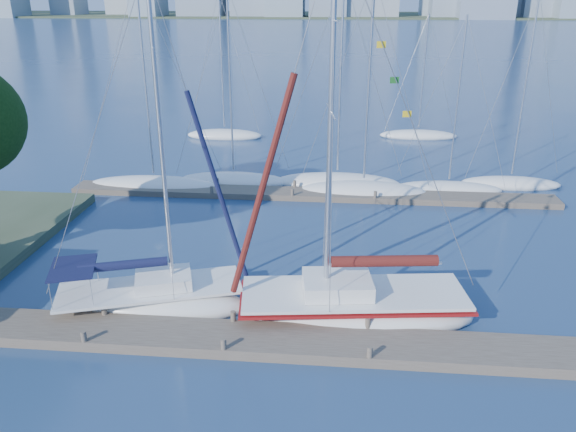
{
  "coord_description": "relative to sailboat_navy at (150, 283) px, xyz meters",
  "views": [
    {
      "loc": [
        3.73,
        -16.92,
        11.84
      ],
      "look_at": [
        1.77,
        4.0,
        3.47
      ],
      "focal_mm": 35.0,
      "sensor_mm": 36.0,
      "label": 1
    }
  ],
  "objects": [
    {
      "name": "ground",
      "position": [
        3.6,
        -2.24,
        -1.11
      ],
      "size": [
        700.0,
        700.0,
        0.0
      ],
      "primitive_type": "plane",
      "color": "navy",
      "rests_on": "ground"
    },
    {
      "name": "far_dock",
      "position": [
        5.6,
        13.76,
        -0.93
      ],
      "size": [
        30.0,
        1.8,
        0.36
      ],
      "primitive_type": "cube",
      "color": "brown",
      "rests_on": "ground"
    },
    {
      "name": "sailboat_navy",
      "position": [
        0.0,
        0.0,
        0.0
      ],
      "size": [
        8.15,
        4.79,
        13.29
      ],
      "rotation": [
        0.0,
        0.0,
        0.31
      ],
      "color": "white",
      "rests_on": "ground"
    },
    {
      "name": "bg_boat_1",
      "position": [
        0.44,
        15.81,
        -0.84
      ],
      "size": [
        7.73,
        4.01,
        12.7
      ],
      "rotation": [
        0.0,
        0.0,
        0.25
      ],
      "color": "white",
      "rests_on": "ground"
    },
    {
      "name": "bg_boat_2",
      "position": [
        7.28,
        16.03,
        -0.82
      ],
      "size": [
        8.52,
        3.74,
        13.28
      ],
      "rotation": [
        0.0,
        0.0,
        -0.15
      ],
      "color": "white",
      "rests_on": "ground"
    },
    {
      "name": "bg_boat_6",
      "position": [
        -2.71,
        28.51,
        -0.85
      ],
      "size": [
        6.97,
        3.96,
        12.45
      ],
      "rotation": [
        0.0,
        0.0,
        -0.29
      ],
      "color": "white",
      "rests_on": "ground"
    },
    {
      "name": "bg_boat_7",
      "position": [
        14.23,
        30.07,
        -0.88
      ],
      "size": [
        6.97,
        4.51,
        10.6
      ],
      "rotation": [
        0.0,
        0.0,
        0.41
      ],
      "color": "white",
      "rests_on": "ground"
    },
    {
      "name": "far_shore",
      "position": [
        3.6,
        317.76,
        -1.11
      ],
      "size": [
        800.0,
        100.0,
        1.5
      ],
      "primitive_type": "cube",
      "color": "#38472D",
      "rests_on": "ground"
    },
    {
      "name": "near_dock",
      "position": [
        3.6,
        -2.24,
        -0.91
      ],
      "size": [
        26.0,
        2.0,
        0.4
      ],
      "primitive_type": "cube",
      "color": "brown",
      "rests_on": "ground"
    },
    {
      "name": "bg_boat_0",
      "position": [
        -4.52,
        14.5,
        -0.84
      ],
      "size": [
        8.97,
        5.14,
        13.18
      ],
      "rotation": [
        0.0,
        0.0,
        0.35
      ],
      "color": "white",
      "rests_on": "ground"
    },
    {
      "name": "bg_boat_5",
      "position": [
        18.62,
        17.03,
        -0.87
      ],
      "size": [
        6.72,
        3.42,
        12.26
      ],
      "rotation": [
        0.0,
        0.0,
        0.24
      ],
      "color": "white",
      "rests_on": "ground"
    },
    {
      "name": "bg_boat_3",
      "position": [
        8.94,
        14.49,
        -0.82
      ],
      "size": [
        8.32,
        4.24,
        13.24
      ],
      "rotation": [
        0.0,
        0.0,
        -0.23
      ],
      "color": "white",
      "rests_on": "ground"
    },
    {
      "name": "bg_boat_4",
      "position": [
        14.37,
        15.62,
        -0.89
      ],
      "size": [
        7.01,
        4.39,
        11.0
      ],
      "rotation": [
        0.0,
        0.0,
        -0.4
      ],
      "color": "white",
      "rests_on": "ground"
    },
    {
      "name": "sailboat_maroon",
      "position": [
        8.06,
        0.06,
        -0.04
      ],
      "size": [
        9.6,
        4.16,
        14.49
      ],
      "rotation": [
        0.0,
        0.0,
        0.12
      ],
      "color": "white",
      "rests_on": "ground"
    }
  ]
}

